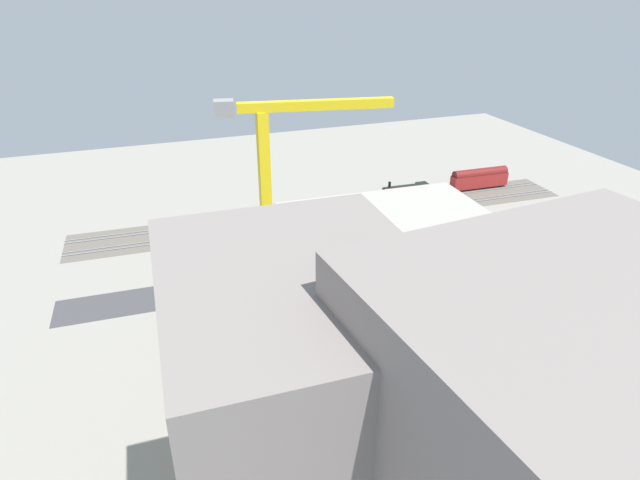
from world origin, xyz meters
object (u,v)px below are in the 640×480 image
(street_tree_2, at_px, (238,277))
(parked_car_3, at_px, (418,244))
(parked_car_5, at_px, (355,255))
(traffic_light, at_px, (436,224))
(parked_car_2, at_px, (448,238))
(street_tree_0, at_px, (281,266))
(street_tree_5, at_px, (204,281))
(box_truck_0, at_px, (360,271))
(platform_canopy_near, at_px, (372,205))
(street_tree_3, at_px, (327,260))
(construction_building, at_px, (389,278))
(passenger_coach, at_px, (479,178))
(locomotive, at_px, (408,192))
(parked_car_6, at_px, (322,262))
(box_truck_2, at_px, (390,265))
(street_tree_4, at_px, (314,260))
(parked_car_0, at_px, (501,231))
(parked_car_4, at_px, (386,251))
(parked_car_1, at_px, (473,235))
(street_tree_1, at_px, (446,242))
(tower_crane, at_px, (276,228))
(box_truck_1, at_px, (323,274))

(street_tree_2, bearing_deg, parked_car_3, -168.85)
(parked_car_5, xyz_separation_m, traffic_light, (-20.09, -1.48, 3.60))
(parked_car_2, xyz_separation_m, street_tree_0, (41.07, 7.94, 4.86))
(street_tree_5, bearing_deg, box_truck_0, 179.76)
(platform_canopy_near, xyz_separation_m, street_tree_3, (20.23, 24.08, 1.29))
(construction_building, bearing_deg, passenger_coach, -134.32)
(locomotive, relative_size, street_tree_3, 1.67)
(parked_car_6, xyz_separation_m, box_truck_2, (-11.67, 7.79, 1.02))
(parked_car_6, xyz_separation_m, traffic_light, (-27.59, -1.84, 3.54))
(street_tree_3, bearing_deg, parked_car_5, -138.65)
(street_tree_4, relative_size, traffic_light, 1.25)
(parked_car_0, relative_size, street_tree_5, 0.57)
(parked_car_2, bearing_deg, parked_car_6, 1.12)
(platform_canopy_near, xyz_separation_m, box_truck_2, (6.85, 24.13, -2.44))
(street_tree_2, distance_m, street_tree_5, 6.07)
(platform_canopy_near, relative_size, parked_car_5, 9.74)
(locomotive, distance_m, parked_car_6, 43.28)
(locomotive, height_order, street_tree_3, street_tree_3)
(platform_canopy_near, xyz_separation_m, parked_car_4, (3.87, 16.32, -3.53))
(parked_car_1, bearing_deg, parked_car_6, 0.29)
(street_tree_3, bearing_deg, street_tree_4, -9.01)
(passenger_coach, distance_m, box_truck_0, 61.62)
(construction_building, height_order, street_tree_2, construction_building)
(locomotive, bearing_deg, parked_car_1, 95.72)
(street_tree_0, bearing_deg, parked_car_1, -170.99)
(parked_car_6, bearing_deg, platform_canopy_near, -138.58)
(parked_car_2, xyz_separation_m, street_tree_1, (6.05, 8.43, 4.19))
(parked_car_2, distance_m, box_truck_2, 20.48)
(parked_car_5, bearing_deg, box_truck_0, 74.43)
(parked_car_4, height_order, box_truck_2, box_truck_2)
(parked_car_0, xyz_separation_m, street_tree_2, (63.18, 7.73, 4.30))
(passenger_coach, distance_m, construction_building, 74.56)
(parked_car_5, distance_m, street_tree_4, 14.93)
(parked_car_4, relative_size, street_tree_4, 0.50)
(platform_canopy_near, distance_m, construction_building, 44.35)
(passenger_coach, height_order, street_tree_5, street_tree_5)
(street_tree_3, xyz_separation_m, traffic_light, (-29.30, -9.58, -1.21))
(locomotive, height_order, parked_car_1, locomotive)
(parked_car_4, xyz_separation_m, tower_crane, (31.14, 27.10, 22.44))
(street_tree_1, height_order, street_tree_4, street_tree_4)
(parked_car_5, xyz_separation_m, construction_building, (4.88, 25.00, 9.40))
(street_tree_4, bearing_deg, box_truck_1, -156.66)
(parked_car_6, bearing_deg, construction_building, 96.07)
(platform_canopy_near, relative_size, construction_building, 1.49)
(parked_car_0, relative_size, street_tree_0, 0.56)
(parked_car_1, xyz_separation_m, parked_car_4, (22.09, 0.17, -0.04))
(parked_car_2, bearing_deg, locomotive, -98.25)
(parked_car_5, xyz_separation_m, box_truck_1, (9.58, 6.74, 1.07))
(construction_building, xyz_separation_m, street_tree_0, (13.37, -17.30, -4.45))
(parked_car_4, relative_size, box_truck_0, 0.43)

